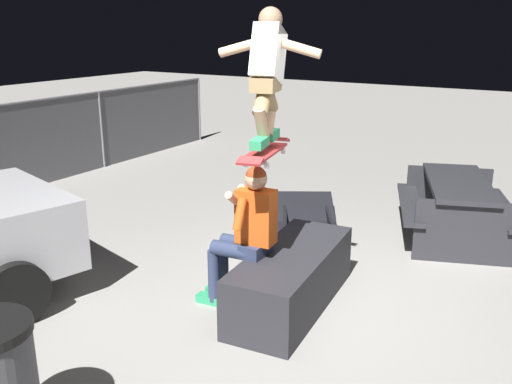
{
  "coord_description": "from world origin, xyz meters",
  "views": [
    {
      "loc": [
        -4.2,
        -2.05,
        2.58
      ],
      "look_at": [
        -0.18,
        0.39,
        1.15
      ],
      "focal_mm": 39.04,
      "sensor_mm": 36.0,
      "label": 1
    }
  ],
  "objects_px": {
    "ledge_box_main": "(292,279)",
    "person_sitting_on_ledge": "(245,229)",
    "skateboard": "(265,152)",
    "skater_airborne": "(268,70)",
    "picnic_table_back": "(457,200)",
    "kicker_ramp": "(306,217)"
  },
  "relations": [
    {
      "from": "skater_airborne",
      "to": "kicker_ramp",
      "type": "distance_m",
      "value": 3.27
    },
    {
      "from": "picnic_table_back",
      "to": "person_sitting_on_ledge",
      "type": "bearing_deg",
      "value": 155.61
    },
    {
      "from": "ledge_box_main",
      "to": "skateboard",
      "type": "distance_m",
      "value": 1.28
    },
    {
      "from": "ledge_box_main",
      "to": "person_sitting_on_ledge",
      "type": "relative_size",
      "value": 1.24
    },
    {
      "from": "skater_airborne",
      "to": "kicker_ramp",
      "type": "xyz_separation_m",
      "value": [
        2.35,
        0.74,
        -2.15
      ]
    },
    {
      "from": "ledge_box_main",
      "to": "skater_airborne",
      "type": "height_order",
      "value": "skater_airborne"
    },
    {
      "from": "person_sitting_on_ledge",
      "to": "picnic_table_back",
      "type": "height_order",
      "value": "person_sitting_on_ledge"
    },
    {
      "from": "skateboard",
      "to": "skater_airborne",
      "type": "bearing_deg",
      "value": 14.63
    },
    {
      "from": "kicker_ramp",
      "to": "picnic_table_back",
      "type": "bearing_deg",
      "value": -77.67
    },
    {
      "from": "kicker_ramp",
      "to": "skateboard",
      "type": "bearing_deg",
      "value": -162.55
    },
    {
      "from": "skateboard",
      "to": "skater_airborne",
      "type": "xyz_separation_m",
      "value": [
        0.05,
        0.01,
        0.69
      ]
    },
    {
      "from": "kicker_ramp",
      "to": "picnic_table_back",
      "type": "relative_size",
      "value": 0.63
    },
    {
      "from": "ledge_box_main",
      "to": "skateboard",
      "type": "bearing_deg",
      "value": 141.41
    },
    {
      "from": "ledge_box_main",
      "to": "picnic_table_back",
      "type": "distance_m",
      "value": 2.77
    },
    {
      "from": "skater_airborne",
      "to": "person_sitting_on_ledge",
      "type": "bearing_deg",
      "value": 115.65
    },
    {
      "from": "ledge_box_main",
      "to": "kicker_ramp",
      "type": "xyz_separation_m",
      "value": [
        2.19,
        0.93,
        -0.22
      ]
    },
    {
      "from": "skater_airborne",
      "to": "picnic_table_back",
      "type": "height_order",
      "value": "skater_airborne"
    },
    {
      "from": "skater_airborne",
      "to": "kicker_ramp",
      "type": "bearing_deg",
      "value": 17.52
    },
    {
      "from": "ledge_box_main",
      "to": "person_sitting_on_ledge",
      "type": "distance_m",
      "value": 0.67
    },
    {
      "from": "skateboard",
      "to": "kicker_ramp",
      "type": "relative_size",
      "value": 0.8
    },
    {
      "from": "ledge_box_main",
      "to": "skater_airborne",
      "type": "distance_m",
      "value": 1.95
    },
    {
      "from": "skateboard",
      "to": "person_sitting_on_ledge",
      "type": "bearing_deg",
      "value": 99.12
    }
  ]
}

